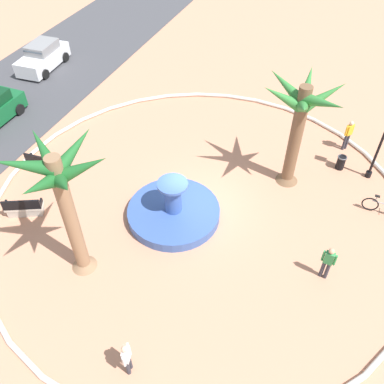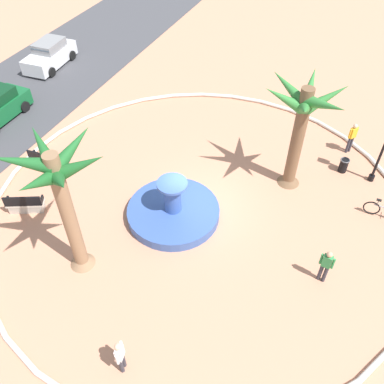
{
  "view_description": "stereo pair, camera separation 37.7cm",
  "coord_description": "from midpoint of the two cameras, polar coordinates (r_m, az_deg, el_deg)",
  "views": [
    {
      "loc": [
        -12.13,
        -4.61,
        13.5
      ],
      "look_at": [
        -0.33,
        0.24,
        1.0
      ],
      "focal_mm": 38.78,
      "sensor_mm": 36.0,
      "label": 1
    },
    {
      "loc": [
        -11.98,
        -4.96,
        13.5
      ],
      "look_at": [
        -0.33,
        0.24,
        1.0
      ],
      "focal_mm": 38.78,
      "sensor_mm": 36.0,
      "label": 2
    }
  ],
  "objects": [
    {
      "name": "fountain",
      "position": [
        18.05,
        -3.14,
        -2.7
      ],
      "size": [
        4.02,
        4.02,
        1.98
      ],
      "color": "#38569E",
      "rests_on": "ground"
    },
    {
      "name": "bench_west",
      "position": [
        21.52,
        -20.2,
        3.56
      ],
      "size": [
        0.63,
        1.64,
        1.0
      ],
      "color": "beige",
      "rests_on": "ground"
    },
    {
      "name": "palm_tree_by_curb",
      "position": [
        18.15,
        14.06,
        10.06
      ],
      "size": [
        3.8,
        3.65,
        5.3
      ],
      "color": "brown",
      "rests_on": "ground"
    },
    {
      "name": "ground_plane",
      "position": [
        18.72,
        0.47,
        -1.74
      ],
      "size": [
        80.0,
        80.0,
        0.0
      ],
      "primitive_type": "plane",
      "color": "tan"
    },
    {
      "name": "bench_east",
      "position": [
        19.56,
        -22.54,
        -2.13
      ],
      "size": [
        1.16,
        1.66,
        1.0
      ],
      "color": "beige",
      "rests_on": "ground"
    },
    {
      "name": "trash_bin",
      "position": [
        21.49,
        19.32,
        3.89
      ],
      "size": [
        0.46,
        0.46,
        0.73
      ],
      "color": "black",
      "rests_on": "ground"
    },
    {
      "name": "parked_car_third",
      "position": [
        30.39,
        -20.18,
        17.04
      ],
      "size": [
        4.12,
        2.15,
        1.67
      ],
      "color": "silver",
      "rests_on": "ground"
    },
    {
      "name": "person_pedestrian_stroll",
      "position": [
        13.93,
        -9.76,
        -21.54
      ],
      "size": [
        0.52,
        0.27,
        1.62
      ],
      "color": "#33333D",
      "rests_on": "ground"
    },
    {
      "name": "plaza_curb",
      "position": [
        18.65,
        0.47,
        -1.53
      ],
      "size": [
        18.66,
        18.66,
        0.2
      ],
      "primitive_type": "torus",
      "color": "silver",
      "rests_on": "ground"
    },
    {
      "name": "person_cyclist_helmet",
      "position": [
        22.5,
        20.25,
        7.52
      ],
      "size": [
        0.43,
        0.37,
        1.71
      ],
      "color": "#33333D",
      "rests_on": "ground"
    },
    {
      "name": "person_cyclist_photo",
      "position": [
        16.26,
        17.53,
        -9.13
      ],
      "size": [
        0.23,
        0.53,
        1.68
      ],
      "color": "#33333D",
      "rests_on": "ground"
    },
    {
      "name": "lamppost",
      "position": [
        20.34,
        24.34,
        6.92
      ],
      "size": [
        0.32,
        0.32,
        4.05
      ],
      "color": "black",
      "rests_on": "ground"
    },
    {
      "name": "bicycle_red_frame",
      "position": [
        19.82,
        24.17,
        -1.88
      ],
      "size": [
        0.44,
        1.72,
        0.94
      ],
      "color": "black",
      "rests_on": "ground"
    },
    {
      "name": "palm_tree_near_fountain",
      "position": [
        14.16,
        -18.14,
        -0.01
      ],
      "size": [
        3.65,
        3.54,
        5.79
      ],
      "color": "#8E6B4C",
      "rests_on": "ground"
    }
  ]
}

